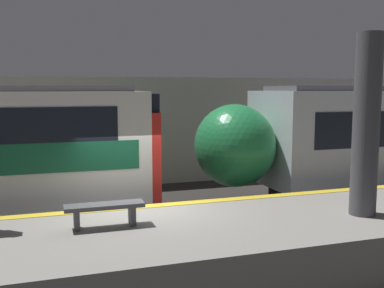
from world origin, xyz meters
TOP-DOWN VIEW (x-y plane):
  - ground_plane at (0.00, 0.00)m, footprint 120.00×120.00m
  - platform at (0.00, -1.77)m, footprint 40.00×3.55m
  - station_rear_barrier at (0.00, 6.86)m, footprint 50.00×0.15m
  - support_pillar_near at (4.35, -2.18)m, footprint 0.54×0.54m
  - platform_bench at (-0.90, -1.36)m, footprint 1.50×0.40m

SIDE VIEW (x-z plane):
  - ground_plane at x=0.00m, z-range 0.00..0.00m
  - platform at x=0.00m, z-range 0.00..1.04m
  - platform_bench at x=-0.90m, z-range 1.14..1.59m
  - station_rear_barrier at x=0.00m, z-range 0.00..4.10m
  - support_pillar_near at x=4.35m, z-range 1.03..4.79m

